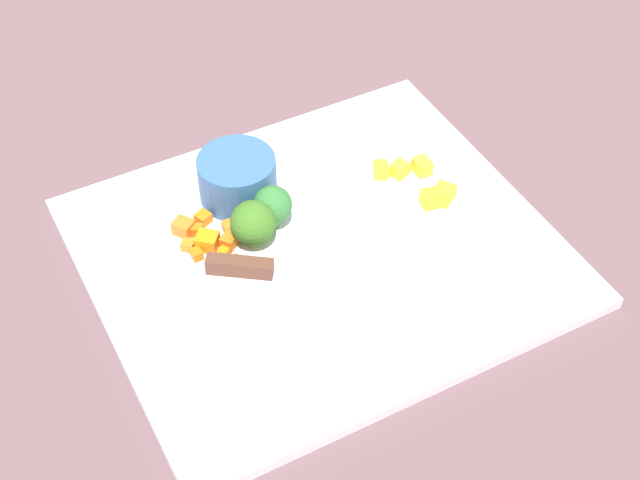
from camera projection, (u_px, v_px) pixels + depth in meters
ground_plane at (320, 256)px, 0.89m from camera, size 4.00×4.00×0.00m
cutting_board at (320, 252)px, 0.88m from camera, size 0.42×0.37×0.01m
prep_bowl at (237, 178)px, 0.91m from camera, size 0.08×0.08×0.05m
chef_knife at (333, 278)px, 0.85m from camera, size 0.28×0.20×0.02m
carrot_dice_0 at (224, 254)px, 0.87m from camera, size 0.01×0.01×0.01m
carrot_dice_1 at (229, 241)px, 0.88m from camera, size 0.02×0.02×0.01m
carrot_dice_2 at (207, 241)px, 0.87m from camera, size 0.03×0.03×0.02m
carrot_dice_3 at (197, 254)px, 0.87m from camera, size 0.01×0.01×0.01m
carrot_dice_4 at (188, 245)px, 0.88m from camera, size 0.02×0.02×0.01m
carrot_dice_5 at (197, 230)px, 0.89m from camera, size 0.01×0.01×0.01m
carrot_dice_6 at (250, 229)px, 0.89m from camera, size 0.01×0.01×0.01m
carrot_dice_7 at (233, 261)px, 0.86m from camera, size 0.01×0.01×0.01m
carrot_dice_8 at (203, 218)px, 0.90m from camera, size 0.02×0.02×0.01m
carrot_dice_9 at (231, 227)px, 0.89m from camera, size 0.02×0.01×0.01m
carrot_dice_10 at (184, 227)px, 0.89m from camera, size 0.02×0.02×0.01m
pepper_dice_0 at (430, 199)px, 0.91m from camera, size 0.02×0.02×0.02m
pepper_dice_1 at (400, 169)px, 0.94m from camera, size 0.02×0.02×0.01m
pepper_dice_2 at (381, 170)px, 0.95m from camera, size 0.02×0.02×0.01m
pepper_dice_3 at (422, 166)px, 0.95m from camera, size 0.02×0.02×0.02m
pepper_dice_4 at (445, 196)px, 0.92m from camera, size 0.03×0.03×0.02m
broccoli_floret_0 at (253, 223)px, 0.87m from camera, size 0.04×0.04×0.05m
broccoli_floret_1 at (273, 205)px, 0.89m from camera, size 0.04×0.04×0.04m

